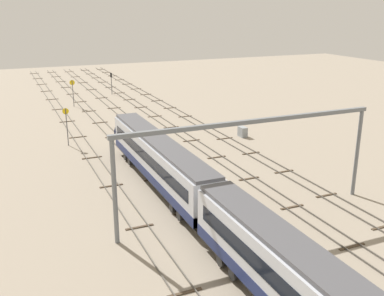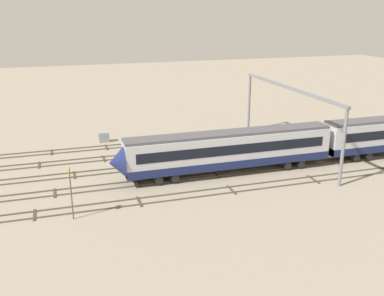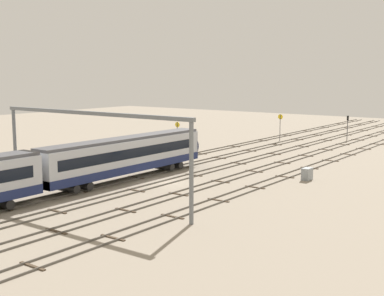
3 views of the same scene
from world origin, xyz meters
name	(u,v)px [view 2 (image 2 of 3)]	position (x,y,z in m)	size (l,w,h in m)	color
ground_plane	(203,162)	(0.00, 0.00, 0.00)	(201.26, 201.26, 0.00)	gray
track_near_foreground	(182,140)	(0.00, -9.30, 0.07)	(185.26, 2.40, 0.16)	#59544C
track_second_near	(192,150)	(0.00, -4.65, 0.07)	(185.26, 2.40, 0.16)	#59544C
track_middle	(203,161)	(0.00, 0.00, 0.07)	(185.26, 2.40, 0.16)	#59544C
track_with_train	(216,174)	(0.00, 4.65, 0.07)	(185.26, 2.40, 0.16)	#59544C
track_far_background	(232,190)	(0.00, 9.30, 0.07)	(185.26, 2.40, 0.16)	#59544C
overhead_gantry	(289,101)	(-11.43, -0.13, 6.82)	(0.40, 24.07, 8.70)	slate
speed_sign_distant_end	(70,187)	(16.13, 11.11, 3.17)	(0.14, 0.81, 5.03)	#4C4C51
relay_cabinet	(104,137)	(10.65, -12.12, 0.70)	(1.45, 0.87, 1.40)	gray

